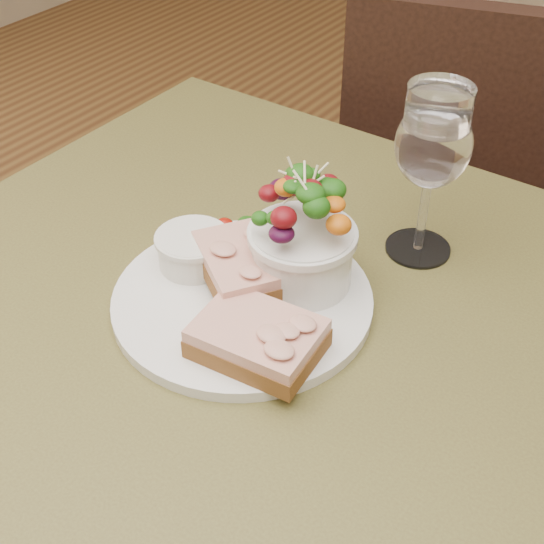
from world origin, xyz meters
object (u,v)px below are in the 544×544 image
Objects in this scene: salad_bowl at (303,232)px; cafe_table at (248,399)px; sandwich_front at (257,338)px; dinner_plate at (242,300)px; ramekin at (193,249)px; chair_far at (457,289)px; sandwich_back at (244,264)px; wine_glass at (433,149)px.

cafe_table is at bearing -98.69° from salad_bowl.
salad_bowl is (-0.02, 0.11, 0.04)m from sandwich_front.
sandwich_front reaches higher than dinner_plate.
ramekin reaches higher than cafe_table.
dinner_plate is 2.20× the size of sandwich_front.
chair_far is 0.82m from salad_bowl.
salad_bowl reaches higher than sandwich_back.
ramekin is (-0.07, -0.67, 0.49)m from chair_far.
cafe_table is 4.57× the size of wine_glass.
sandwich_back is (-0.03, 0.04, 0.14)m from cafe_table.
dinner_plate is (0.00, -0.68, 0.46)m from chair_far.
wine_glass reaches higher than ramekin.
dinner_plate is 0.24m from wine_glass.
ramekin is at bearing -135.34° from wine_glass.
wine_glass reaches higher than chair_far.
ramekin reaches higher than sandwich_front.
sandwich_front is at bearing -39.51° from cafe_table.
wine_glass is at bearing 68.98° from cafe_table.
cafe_table is at bearing -47.56° from dinner_plate.
sandwich_front is at bearing -12.18° from sandwich_back.
chair_far is 0.83m from ramekin.
salad_bowl reaches higher than sandwich_front.
sandwich_back is at bearing 73.41° from chair_far.
chair_far is 6.91× the size of sandwich_back.
ramekin is at bearing 171.06° from dinner_plate.
cafe_table is 0.31m from wine_glass.
ramekin is 0.40× the size of wine_glass.
ramekin is 0.55× the size of salad_bowl.
sandwich_front reaches higher than cafe_table.
sandwich_front is (0.06, -0.05, 0.02)m from dinner_plate.
dinner_plate is at bearing -8.94° from ramekin.
salad_bowl is at bearing -117.66° from wine_glass.
cafe_table is at bearing -17.91° from sandwich_back.
chair_far is at bearing 93.45° from salad_bowl.
sandwich_back is (-0.01, -0.67, 0.49)m from chair_far.
sandwich_back is (-0.01, 0.02, 0.03)m from dinner_plate.
chair_far is 0.88m from sandwich_front.
wine_glass is at bearing 62.34° from salad_bowl.
ramekin is 0.12m from salad_bowl.
salad_bowl is (0.03, 0.05, 0.07)m from dinner_plate.
sandwich_back is at bearing 120.65° from dinner_plate.
cafe_table is 11.39× the size of ramekin.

